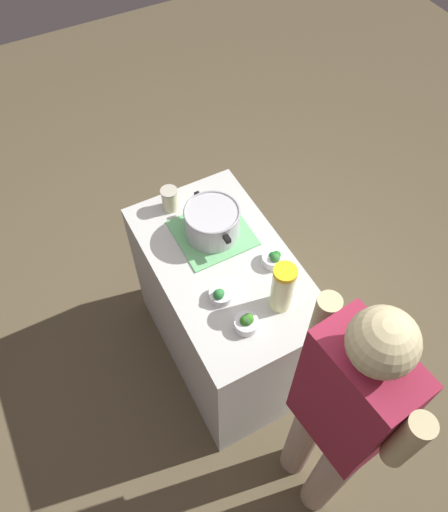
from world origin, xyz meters
The scene contains 10 objects.
ground_plane centered at (0.00, 0.00, 0.00)m, with size 8.00×8.00×0.00m, color brown.
counter_slab centered at (0.00, 0.00, 0.47)m, with size 1.06×0.62×0.94m, color beige.
dish_cloth centered at (-0.18, 0.03, 0.94)m, with size 0.34×0.35×0.01m, color #6CBC77.
cooking_pot centered at (-0.18, 0.03, 1.03)m, with size 0.33×0.27×0.16m.
lemonade_pitcher centered at (0.31, 0.11, 1.07)m, with size 0.10×0.10×0.26m.
mason_jar centered at (-0.42, -0.08, 1.00)m, with size 0.09×0.09×0.12m.
broccoli_bowl_front centered at (0.16, -0.11, 0.97)m, with size 0.11×0.11×0.08m.
broccoli_bowl_center centered at (0.11, 0.20, 0.97)m, with size 0.11×0.11×0.08m.
broccoli_bowl_back centered at (0.34, -0.07, 0.97)m, with size 0.10×0.10×0.08m.
person_cook centered at (0.85, 0.02, 0.96)m, with size 0.50×0.23×1.73m.
Camera 1 is at (1.17, -0.62, 2.83)m, focal length 34.89 mm.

